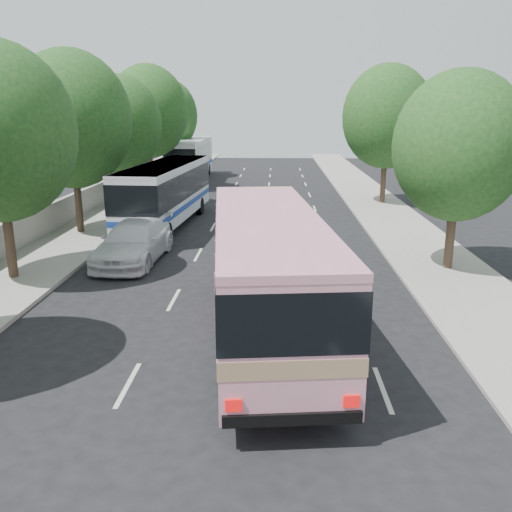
{
  "coord_description": "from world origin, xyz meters",
  "views": [
    {
      "loc": [
        1.63,
        -13.64,
        6.43
      ],
      "look_at": [
        0.96,
        4.03,
        1.6
      ],
      "focal_mm": 38.0,
      "sensor_mm": 36.0,
      "label": 1
    }
  ],
  "objects_px": {
    "pink_bus": "(267,262)",
    "pink_taxi": "(246,275)",
    "tour_coach_front": "(166,189)",
    "tour_coach_rear": "(190,156)",
    "white_pickup": "(134,242)"
  },
  "relations": [
    {
      "from": "white_pickup",
      "to": "pink_bus",
      "type": "bearing_deg",
      "value": -49.54
    },
    {
      "from": "pink_taxi",
      "to": "tour_coach_rear",
      "type": "distance_m",
      "value": 32.84
    },
    {
      "from": "pink_bus",
      "to": "pink_taxi",
      "type": "relative_size",
      "value": 2.41
    },
    {
      "from": "pink_taxi",
      "to": "tour_coach_front",
      "type": "xyz_separation_m",
      "value": [
        -5.09,
        11.72,
        1.29
      ]
    },
    {
      "from": "tour_coach_front",
      "to": "pink_taxi",
      "type": "bearing_deg",
      "value": -62.28
    },
    {
      "from": "tour_coach_rear",
      "to": "white_pickup",
      "type": "bearing_deg",
      "value": -86.76
    },
    {
      "from": "pink_bus",
      "to": "tour_coach_rear",
      "type": "distance_m",
      "value": 36.27
    },
    {
      "from": "pink_bus",
      "to": "tour_coach_rear",
      "type": "relative_size",
      "value": 0.93
    },
    {
      "from": "white_pickup",
      "to": "tour_coach_front",
      "type": "xyz_separation_m",
      "value": [
        -0.0,
        7.32,
        1.24
      ]
    },
    {
      "from": "tour_coach_front",
      "to": "tour_coach_rear",
      "type": "xyz_separation_m",
      "value": [
        -1.8,
        20.35,
        0.12
      ]
    },
    {
      "from": "pink_bus",
      "to": "tour_coach_front",
      "type": "relative_size",
      "value": 0.97
    },
    {
      "from": "pink_bus",
      "to": "tour_coach_rear",
      "type": "height_order",
      "value": "tour_coach_rear"
    },
    {
      "from": "tour_coach_rear",
      "to": "pink_bus",
      "type": "bearing_deg",
      "value": -78.24
    },
    {
      "from": "pink_taxi",
      "to": "tour_coach_rear",
      "type": "xyz_separation_m",
      "value": [
        -6.89,
        32.07,
        1.41
      ]
    },
    {
      "from": "white_pickup",
      "to": "tour_coach_rear",
      "type": "xyz_separation_m",
      "value": [
        -1.8,
        27.67,
        1.36
      ]
    }
  ]
}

